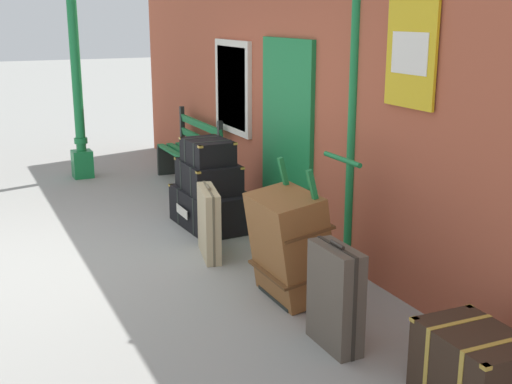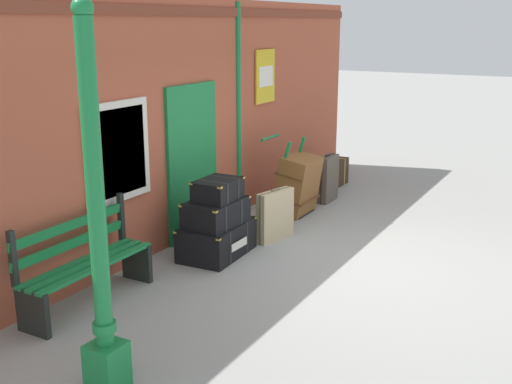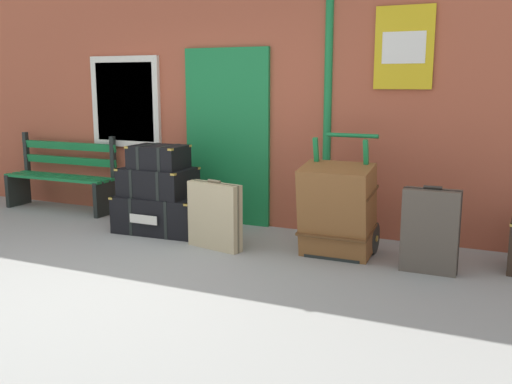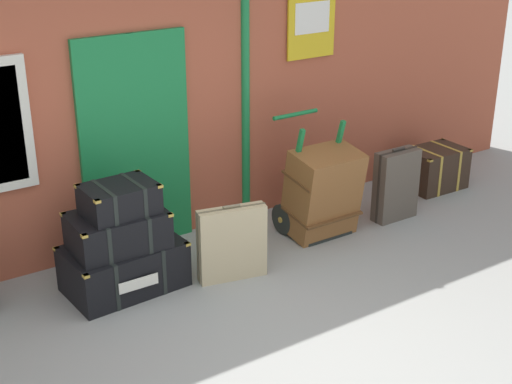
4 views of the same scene
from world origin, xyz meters
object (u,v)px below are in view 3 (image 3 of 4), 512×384
porters_trolley (342,226)px  large_brown_trunk (337,210)px  steamer_trunk_middle (158,182)px  steamer_trunk_top (159,157)px  suitcase_beige (430,231)px  platform_bench (62,177)px  steamer_trunk_base (162,213)px  suitcase_slate (215,216)px

porters_trolley → large_brown_trunk: 0.27m
steamer_trunk_middle → steamer_trunk_top: 0.29m
steamer_trunk_top → suitcase_beige: size_ratio=0.78×
platform_bench → suitcase_beige: platform_bench is taller
steamer_trunk_middle → suitcase_beige: 3.08m
platform_bench → porters_trolley: (4.01, -0.36, -0.18)m
steamer_trunk_base → large_brown_trunk: bearing=-3.2°
platform_bench → large_brown_trunk: bearing=-7.7°
suitcase_beige → platform_bench: bearing=172.5°
steamer_trunk_top → large_brown_trunk: bearing=-2.3°
steamer_trunk_top → porters_trolley: bearing=2.5°
platform_bench → steamer_trunk_base: size_ratio=1.53×
platform_bench → steamer_trunk_base: 1.95m
steamer_trunk_middle → steamer_trunk_base: bearing=24.7°
suitcase_slate → porters_trolley: bearing=19.4°
large_brown_trunk → suitcase_slate: bearing=-168.3°
steamer_trunk_top → suitcase_beige: steamer_trunk_top is taller
steamer_trunk_middle → large_brown_trunk: (2.16, -0.10, -0.11)m
steamer_trunk_top → large_brown_trunk: steamer_trunk_top is taller
steamer_trunk_base → steamer_trunk_top: bearing=-101.7°
platform_bench → suitcase_slate: platform_bench is taller
steamer_trunk_top → platform_bench: bearing=166.4°
steamer_trunk_top → large_brown_trunk: 2.17m
suitcase_beige → suitcase_slate: 2.14m
steamer_trunk_base → suitcase_slate: bearing=-22.6°
platform_bench → suitcase_beige: 4.95m
large_brown_trunk → suitcase_beige: (0.90, -0.11, -0.09)m
steamer_trunk_top → large_brown_trunk: (2.13, -0.09, -0.40)m
platform_bench → large_brown_trunk: (4.01, -0.54, 0.02)m
steamer_trunk_base → platform_bench: bearing=167.3°
platform_bench → porters_trolley: 4.03m
large_brown_trunk → suitcase_slate: 1.26m
suitcase_beige → steamer_trunk_middle: bearing=176.2°
porters_trolley → suitcase_beige: (0.90, -0.28, 0.11)m
platform_bench → suitcase_slate: (2.78, -0.80, -0.10)m
steamer_trunk_base → suitcase_slate: size_ratio=1.43×
steamer_trunk_base → porters_trolley: 2.12m
platform_bench → steamer_trunk_base: platform_bench is taller
suitcase_slate → steamer_trunk_middle: bearing=159.0°
steamer_trunk_base → large_brown_trunk: (2.12, -0.12, 0.26)m
steamer_trunk_middle → porters_trolley: porters_trolley is taller
porters_trolley → suitcase_slate: bearing=-160.6°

